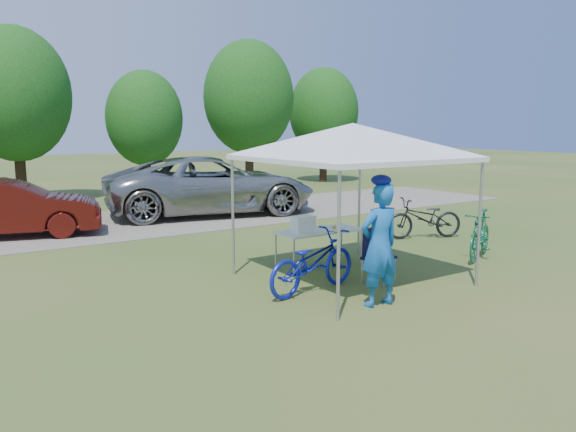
# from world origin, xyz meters

# --- Properties ---
(ground) EXTENTS (100.00, 100.00, 0.00)m
(ground) POSITION_xyz_m (0.00, 0.00, 0.00)
(ground) COLOR #2D5119
(ground) RESTS_ON ground
(gravel_strip) EXTENTS (24.00, 5.00, 0.02)m
(gravel_strip) POSITION_xyz_m (0.00, 8.00, 0.01)
(gravel_strip) COLOR gray
(gravel_strip) RESTS_ON ground
(canopy) EXTENTS (4.53, 4.53, 3.00)m
(canopy) POSITION_xyz_m (0.00, 0.00, 2.65)
(canopy) COLOR #A5A5AA
(canopy) RESTS_ON ground
(treeline) EXTENTS (24.89, 4.28, 6.30)m
(treeline) POSITION_xyz_m (-0.29, 14.05, 3.53)
(treeline) COLOR #382314
(treeline) RESTS_ON ground
(folding_table) EXTENTS (1.71, 0.71, 0.70)m
(folding_table) POSITION_xyz_m (0.20, 1.16, 0.66)
(folding_table) COLOR white
(folding_table) RESTS_ON ground
(folding_chair) EXTENTS (0.60, 0.63, 0.93)m
(folding_chair) POSITION_xyz_m (0.31, -0.28, 0.55)
(folding_chair) COLOR black
(folding_chair) RESTS_ON ground
(cooler) EXTENTS (0.42, 0.29, 0.31)m
(cooler) POSITION_xyz_m (-0.20, 1.16, 0.86)
(cooler) COLOR white
(cooler) RESTS_ON folding_table
(ice_cream_cup) EXTENTS (0.07, 0.07, 0.06)m
(ice_cream_cup) POSITION_xyz_m (0.52, 1.11, 0.73)
(ice_cream_cup) COLOR gold
(ice_cream_cup) RESTS_ON folding_table
(cyclist) EXTENTS (0.70, 0.47, 1.86)m
(cyclist) POSITION_xyz_m (-0.55, -1.30, 0.93)
(cyclist) COLOR blue
(cyclist) RESTS_ON ground
(bike_blue) EXTENTS (1.99, 0.99, 1.00)m
(bike_blue) POSITION_xyz_m (-0.95, -0.17, 0.50)
(bike_blue) COLOR #1320AE
(bike_blue) RESTS_ON ground
(bike_green) EXTENTS (1.69, 1.13, 0.99)m
(bike_green) POSITION_xyz_m (3.26, -0.21, 0.50)
(bike_green) COLOR #166541
(bike_green) RESTS_ON ground
(bike_dark) EXTENTS (1.98, 1.33, 0.98)m
(bike_dark) POSITION_xyz_m (3.92, 1.87, 0.49)
(bike_dark) COLOR black
(bike_dark) RESTS_ON ground
(minivan) EXTENTS (6.81, 4.22, 1.76)m
(minivan) POSITION_xyz_m (1.35, 8.13, 0.90)
(minivan) COLOR #9D9E99
(minivan) RESTS_ON gravel_strip
(sedan) EXTENTS (4.47, 2.56, 1.39)m
(sedan) POSITION_xyz_m (-4.33, 7.60, 0.72)
(sedan) COLOR #4E100D
(sedan) RESTS_ON gravel_strip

